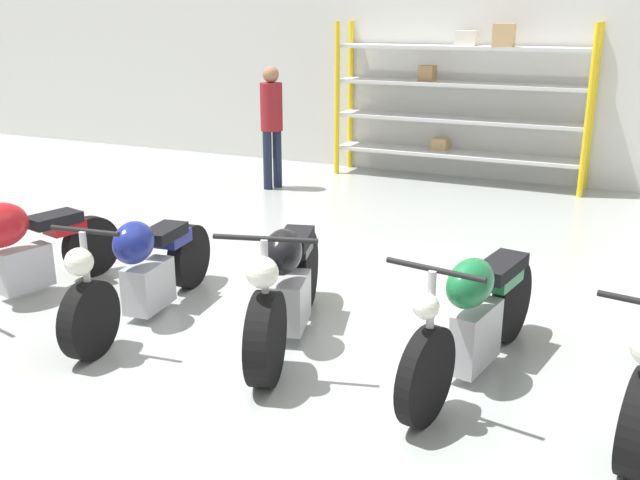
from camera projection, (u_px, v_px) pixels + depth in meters
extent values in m
plane|color=#9EA3A0|center=(299.00, 338.00, 5.66)|extent=(30.00, 30.00, 0.00)
cube|color=silver|center=(489.00, 60.00, 10.66)|extent=(30.00, 0.08, 3.60)
cylinder|color=yellow|center=(337.00, 100.00, 11.18)|extent=(0.08, 0.08, 2.36)
cylinder|color=yellow|center=(588.00, 113.00, 9.68)|extent=(0.08, 0.08, 2.36)
cylinder|color=yellow|center=(350.00, 96.00, 11.65)|extent=(0.08, 0.08, 2.36)
cylinder|color=yellow|center=(592.00, 108.00, 10.16)|extent=(0.08, 0.08, 2.36)
cube|color=silver|center=(456.00, 154.00, 10.90)|extent=(3.73, 0.55, 0.05)
cube|color=silver|center=(458.00, 120.00, 10.74)|extent=(3.73, 0.55, 0.05)
cube|color=silver|center=(460.00, 84.00, 10.58)|extent=(3.73, 0.55, 0.05)
cube|color=silver|center=(462.00, 47.00, 10.42)|extent=(3.73, 0.55, 0.05)
cube|color=silver|center=(466.00, 38.00, 10.39)|extent=(0.31, 0.27, 0.21)
cube|color=#A87F51|center=(427.00, 73.00, 10.73)|extent=(0.25, 0.22, 0.23)
cube|color=tan|center=(440.00, 144.00, 11.09)|extent=(0.25, 0.24, 0.18)
cube|color=tan|center=(504.00, 35.00, 10.02)|extent=(0.30, 0.33, 0.32)
cylinder|color=black|center=(92.00, 246.00, 6.94)|extent=(0.25, 0.60, 0.59)
cube|color=#ADADB2|center=(25.00, 268.00, 6.42)|extent=(0.30, 0.50, 0.39)
ellipsoid|color=#B2191E|center=(0.00, 225.00, 6.16)|extent=(0.44, 0.57, 0.39)
cube|color=black|center=(54.00, 219.00, 6.55)|extent=(0.38, 0.52, 0.10)
cube|color=#B2191E|center=(65.00, 226.00, 6.66)|extent=(0.31, 0.37, 0.12)
cylinder|color=black|center=(90.00, 320.00, 5.26)|extent=(0.20, 0.61, 0.60)
cylinder|color=black|center=(189.00, 256.00, 6.65)|extent=(0.20, 0.61, 0.60)
cube|color=#ADADB2|center=(149.00, 285.00, 6.01)|extent=(0.30, 0.50, 0.40)
ellipsoid|color=navy|center=(134.00, 243.00, 5.73)|extent=(0.34, 0.45, 0.34)
cube|color=black|center=(163.00, 233.00, 6.16)|extent=(0.29, 0.49, 0.10)
cube|color=navy|center=(173.00, 238.00, 6.33)|extent=(0.24, 0.35, 0.12)
cylinder|color=#ADADB2|center=(87.00, 276.00, 5.18)|extent=(0.06, 0.06, 0.67)
sphere|color=silver|center=(79.00, 262.00, 5.07)|extent=(0.21, 0.21, 0.21)
cylinder|color=black|center=(85.00, 231.00, 5.10)|extent=(0.56, 0.10, 0.04)
cylinder|color=black|center=(266.00, 339.00, 4.88)|extent=(0.33, 0.68, 0.66)
cylinder|color=black|center=(303.00, 270.00, 6.19)|extent=(0.33, 0.68, 0.66)
cube|color=#ADADB2|center=(288.00, 302.00, 5.59)|extent=(0.40, 0.54, 0.40)
ellipsoid|color=black|center=(283.00, 252.00, 5.29)|extent=(0.40, 0.50, 0.34)
cube|color=black|center=(295.00, 239.00, 5.76)|extent=(0.36, 0.54, 0.10)
cube|color=black|center=(297.00, 246.00, 5.87)|extent=(0.29, 0.39, 0.12)
cylinder|color=#ADADB2|center=(265.00, 290.00, 4.79)|extent=(0.06, 0.06, 0.70)
sphere|color=silver|center=(262.00, 272.00, 4.68)|extent=(0.22, 0.22, 0.22)
cylinder|color=black|center=(265.00, 239.00, 4.71)|extent=(0.69, 0.23, 0.04)
cylinder|color=black|center=(426.00, 376.00, 4.39)|extent=(0.21, 0.65, 0.64)
cylinder|color=black|center=(511.00, 301.00, 5.54)|extent=(0.21, 0.65, 0.64)
cube|color=#ADADB2|center=(476.00, 336.00, 5.01)|extent=(0.27, 0.55, 0.44)
ellipsoid|color=#196B38|center=(470.00, 283.00, 4.74)|extent=(0.36, 0.53, 0.33)
cube|color=black|center=(501.00, 267.00, 5.19)|extent=(0.33, 0.61, 0.10)
cube|color=#196B38|center=(502.00, 277.00, 5.25)|extent=(0.26, 0.43, 0.12)
cylinder|color=#ADADB2|center=(430.00, 324.00, 4.30)|extent=(0.06, 0.06, 0.68)
sphere|color=silver|center=(426.00, 306.00, 4.20)|extent=(0.16, 0.16, 0.16)
cylinder|color=black|center=(435.00, 270.00, 4.22)|extent=(0.64, 0.15, 0.04)
cylinder|color=#1E2338|center=(277.00, 159.00, 10.48)|extent=(0.13, 0.13, 0.85)
cylinder|color=#1E2338|center=(268.00, 160.00, 10.36)|extent=(0.13, 0.13, 0.85)
cylinder|color=maroon|center=(271.00, 107.00, 10.19)|extent=(0.42, 0.42, 0.68)
sphere|color=#9E7051|center=(271.00, 74.00, 10.05)|extent=(0.23, 0.23, 0.23)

